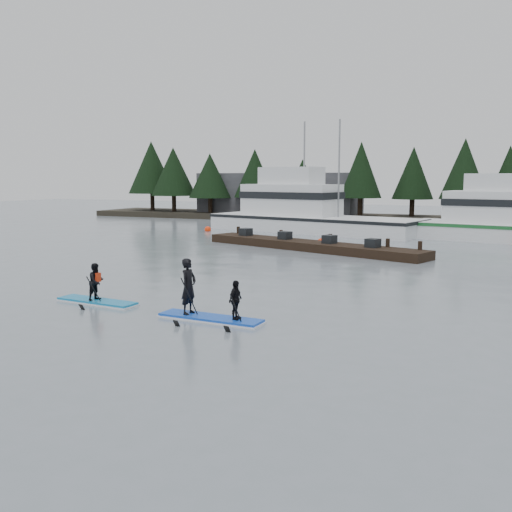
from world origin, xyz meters
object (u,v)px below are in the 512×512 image
at_px(paddleboard_solo, 97,289).
at_px(fishing_boat_large, 307,222).
at_px(floating_dock, 310,246).
at_px(paddleboard_duo, 206,299).

bearing_deg(paddleboard_solo, fishing_boat_large, 98.29).
bearing_deg(floating_dock, paddleboard_duo, -62.88).
height_order(floating_dock, paddleboard_solo, paddleboard_solo).
bearing_deg(paddleboard_duo, floating_dock, 100.98).
xyz_separation_m(paddleboard_solo, paddleboard_duo, (4.75, -0.52, 0.15)).
height_order(fishing_boat_large, paddleboard_solo, fishing_boat_large).
distance_m(fishing_boat_large, paddleboard_duo, 30.55).
relative_size(floating_dock, paddleboard_duo, 4.50).
xyz_separation_m(fishing_boat_large, paddleboard_solo, (2.08, -29.25, -0.27)).
height_order(floating_dock, paddleboard_duo, paddleboard_duo).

